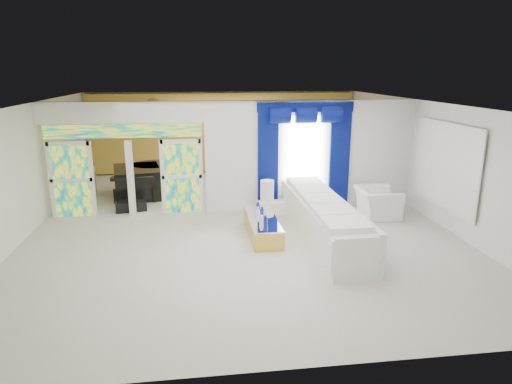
{
  "coord_description": "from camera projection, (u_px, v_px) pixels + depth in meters",
  "views": [
    {
      "loc": [
        -0.98,
        -10.94,
        3.77
      ],
      "look_at": [
        0.3,
        -1.2,
        1.1
      ],
      "focal_mm": 31.55,
      "sensor_mm": 36.0,
      "label": 1
    }
  ],
  "objects": [
    {
      "name": "floor",
      "position": [
        238.0,
        221.0,
        11.58
      ],
      "size": [
        12.0,
        12.0,
        0.0
      ],
      "primitive_type": "plane",
      "color": "#B7AF9E",
      "rests_on": "ground"
    },
    {
      "name": "dividing_wall",
      "position": [
        312.0,
        155.0,
        12.42
      ],
      "size": [
        5.7,
        0.18,
        3.0
      ],
      "primitive_type": "cube",
      "color": "white",
      "rests_on": "ground"
    },
    {
      "name": "dividing_header",
      "position": [
        123.0,
        112.0,
        11.47
      ],
      "size": [
        4.3,
        0.18,
        0.55
      ],
      "primitive_type": "cube",
      "color": "white",
      "rests_on": "dividing_wall"
    },
    {
      "name": "stained_panel_left",
      "position": [
        72.0,
        180.0,
        11.74
      ],
      "size": [
        0.95,
        0.04,
        2.0
      ],
      "primitive_type": "cube",
      "color": "#994C3F",
      "rests_on": "ground"
    },
    {
      "name": "stained_panel_right",
      "position": [
        182.0,
        177.0,
        12.1
      ],
      "size": [
        0.95,
        0.04,
        2.0
      ],
      "primitive_type": "cube",
      "color": "#994C3F",
      "rests_on": "ground"
    },
    {
      "name": "stained_transom",
      "position": [
        124.0,
        131.0,
        11.59
      ],
      "size": [
        4.0,
        0.05,
        0.35
      ],
      "primitive_type": "cube",
      "color": "#994C3F",
      "rests_on": "dividing_header"
    },
    {
      "name": "window_pane",
      "position": [
        304.0,
        158.0,
        12.3
      ],
      "size": [
        1.0,
        0.02,
        2.3
      ],
      "primitive_type": "cube",
      "color": "white",
      "rests_on": "dividing_wall"
    },
    {
      "name": "blue_drape_left",
      "position": [
        268.0,
        161.0,
        12.16
      ],
      "size": [
        0.55,
        0.1,
        2.8
      ],
      "primitive_type": "cube",
      "color": "#031341",
      "rests_on": "ground"
    },
    {
      "name": "blue_drape_right",
      "position": [
        339.0,
        159.0,
        12.41
      ],
      "size": [
        0.55,
        0.1,
        2.8
      ],
      "primitive_type": "cube",
      "color": "#031341",
      "rests_on": "ground"
    },
    {
      "name": "blue_pelmet",
      "position": [
        306.0,
        107.0,
        11.91
      ],
      "size": [
        2.6,
        0.12,
        0.25
      ],
      "primitive_type": "cube",
      "color": "#031341",
      "rests_on": "dividing_wall"
    },
    {
      "name": "wall_mirror",
      "position": [
        445.0,
        165.0,
        10.84
      ],
      "size": [
        0.04,
        2.7,
        1.9
      ],
      "primitive_type": "cube",
      "color": "white",
      "rests_on": "ground"
    },
    {
      "name": "gold_curtains",
      "position": [
        223.0,
        133.0,
        16.83
      ],
      "size": [
        9.7,
        0.12,
        2.9
      ],
      "primitive_type": "cube",
      "color": "gold",
      "rests_on": "ground"
    },
    {
      "name": "white_sofa",
      "position": [
        323.0,
        221.0,
        10.31
      ],
      "size": [
        1.09,
        4.57,
        0.87
      ],
      "primitive_type": "cube",
      "rotation": [
        0.0,
        0.0,
        0.02
      ],
      "color": "white",
      "rests_on": "ground"
    },
    {
      "name": "coffee_table",
      "position": [
        263.0,
        228.0,
        10.49
      ],
      "size": [
        0.69,
        1.94,
        0.43
      ],
      "primitive_type": "cube",
      "rotation": [
        0.0,
        0.0,
        0.02
      ],
      "color": "gold",
      "rests_on": "ground"
    },
    {
      "name": "console_table",
      "position": [
        278.0,
        207.0,
        12.15
      ],
      "size": [
        1.11,
        0.4,
        0.36
      ],
      "primitive_type": "cube",
      "rotation": [
        0.0,
        0.0,
        0.06
      ],
      "color": "white",
      "rests_on": "ground"
    },
    {
      "name": "table_lamp",
      "position": [
        267.0,
        191.0,
        11.99
      ],
      "size": [
        0.36,
        0.36,
        0.58
      ],
      "primitive_type": "cylinder",
      "color": "silver",
      "rests_on": "console_table"
    },
    {
      "name": "armchair",
      "position": [
        377.0,
        203.0,
        11.9
      ],
      "size": [
        1.06,
        1.2,
        0.75
      ],
      "primitive_type": "imported",
      "rotation": [
        0.0,
        0.0,
        1.53
      ],
      "color": "white",
      "rests_on": "ground"
    },
    {
      "name": "grand_piano",
      "position": [
        137.0,
        182.0,
        13.85
      ],
      "size": [
        1.63,
        1.96,
        0.89
      ],
      "primitive_type": "cube",
      "rotation": [
        0.0,
        0.0,
        0.18
      ],
      "color": "black",
      "rests_on": "ground"
    },
    {
      "name": "piano_bench",
      "position": [
        131.0,
        206.0,
        12.4
      ],
      "size": [
        0.87,
        0.47,
        0.28
      ],
      "primitive_type": "cube",
      "rotation": [
        0.0,
        0.0,
        0.18
      ],
      "color": "black",
      "rests_on": "ground"
    },
    {
      "name": "tv_console",
      "position": [
        84.0,
        182.0,
        13.89
      ],
      "size": [
        0.64,
        0.6,
        0.83
      ],
      "primitive_type": "cube",
      "rotation": [
        0.0,
        0.0,
        -0.16
      ],
      "color": "tan",
      "rests_on": "ground"
    },
    {
      "name": "chandelier",
      "position": [
        153.0,
        108.0,
        13.85
      ],
      "size": [
        0.6,
        0.6,
        0.6
      ],
      "primitive_type": "sphere",
      "color": "gold",
      "rests_on": "ceiling"
    },
    {
      "name": "decanters",
      "position": [
        261.0,
        215.0,
        10.4
      ],
      "size": [
        0.16,
        1.13,
        0.25
      ],
      "color": "navy",
      "rests_on": "coffee_table"
    }
  ]
}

